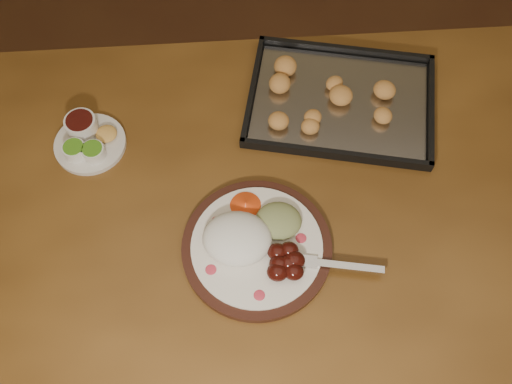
# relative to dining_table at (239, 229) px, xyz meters

# --- Properties ---
(ground) EXTENTS (4.00, 4.00, 0.00)m
(ground) POSITION_rel_dining_table_xyz_m (0.26, -0.18, -0.65)
(ground) COLOR brown
(ground) RESTS_ON ground
(dining_table) EXTENTS (1.63, 1.13, 0.75)m
(dining_table) POSITION_rel_dining_table_xyz_m (0.00, 0.00, 0.00)
(dining_table) COLOR brown
(dining_table) RESTS_ON ground
(dinner_plate) EXTENTS (0.39, 0.29, 0.07)m
(dinner_plate) POSITION_rel_dining_table_xyz_m (0.04, -0.08, 0.12)
(dinner_plate) COLOR black
(dinner_plate) RESTS_ON dining_table
(condiment_saucer) EXTENTS (0.15, 0.15, 0.05)m
(condiment_saucer) POSITION_rel_dining_table_xyz_m (-0.33, 0.12, 0.12)
(condiment_saucer) COLOR silver
(condiment_saucer) RESTS_ON dining_table
(baking_tray) EXTENTS (0.42, 0.32, 0.04)m
(baking_tray) POSITION_rel_dining_table_xyz_m (0.20, 0.28, 0.11)
(baking_tray) COLOR black
(baking_tray) RESTS_ON dining_table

